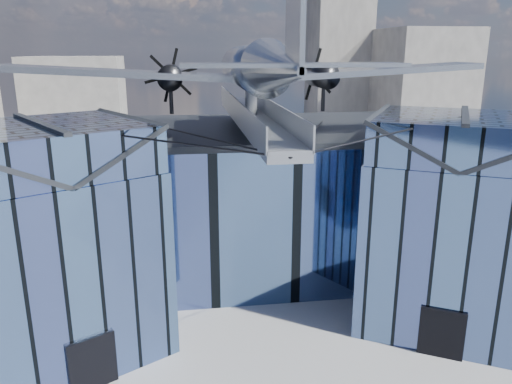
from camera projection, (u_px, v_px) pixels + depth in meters
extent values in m
plane|color=gray|center=(261.00, 322.00, 28.49)|extent=(120.00, 120.00, 0.00)
cube|color=#476091|center=(242.00, 198.00, 35.74)|extent=(28.00, 14.00, 9.50)
cube|color=#25282D|center=(241.00, 130.00, 34.37)|extent=(28.00, 14.00, 0.40)
cube|color=#476091|center=(56.00, 264.00, 24.77)|extent=(11.79, 11.43, 9.50)
cube|color=#476091|center=(42.00, 148.00, 23.16)|extent=(11.56, 11.20, 2.20)
cube|color=#25282D|center=(90.00, 143.00, 24.50)|extent=(7.98, 9.23, 2.40)
cube|color=#25282D|center=(39.00, 124.00, 22.84)|extent=(4.30, 7.10, 0.18)
cube|color=black|center=(92.00, 363.00, 22.67)|extent=(2.03, 1.32, 2.60)
cube|color=black|center=(139.00, 243.00, 27.45)|extent=(0.34, 0.34, 9.50)
cube|color=#476091|center=(451.00, 242.00, 27.69)|extent=(11.79, 11.43, 9.50)
cube|color=#476091|center=(463.00, 137.00, 26.07)|extent=(11.56, 11.20, 2.20)
cube|color=#25282D|center=(418.00, 135.00, 26.87)|extent=(7.98, 9.23, 2.40)
cube|color=#25282D|center=(510.00, 140.00, 25.27)|extent=(7.98, 9.23, 2.40)
cube|color=#25282D|center=(465.00, 115.00, 25.75)|extent=(4.30, 7.10, 0.18)
cube|color=black|center=(442.00, 333.00, 25.02)|extent=(2.03, 1.32, 2.60)
cube|color=black|center=(369.00, 231.00, 29.28)|extent=(0.34, 0.34, 9.50)
cube|color=#91959D|center=(252.00, 120.00, 28.76)|extent=(1.80, 21.00, 0.50)
cube|color=#91959D|center=(237.00, 109.00, 28.45)|extent=(0.08, 21.00, 1.10)
cube|color=#91959D|center=(268.00, 108.00, 28.70)|extent=(0.08, 21.00, 1.10)
cylinder|color=#91959D|center=(235.00, 112.00, 37.98)|extent=(0.44, 0.44, 1.35)
cylinder|color=#91959D|center=(245.00, 123.00, 32.27)|extent=(0.44, 0.44, 1.35)
cylinder|color=#91959D|center=(253.00, 133.00, 28.47)|extent=(0.44, 0.44, 1.35)
cylinder|color=#91959D|center=(251.00, 103.00, 28.97)|extent=(0.70, 0.70, 1.40)
cylinder|color=black|center=(152.00, 140.00, 20.81)|extent=(10.55, 6.08, 0.69)
cylinder|color=black|center=(391.00, 134.00, 22.27)|extent=(10.55, 6.08, 0.69)
cylinder|color=black|center=(202.00, 137.00, 26.59)|extent=(6.09, 17.04, 1.19)
cylinder|color=black|center=(311.00, 134.00, 27.42)|extent=(6.09, 17.04, 1.19)
cylinder|color=#A4AAB1|center=(251.00, 68.00, 28.43)|extent=(2.50, 11.00, 2.50)
sphere|color=#A4AAB1|center=(240.00, 65.00, 33.66)|extent=(2.50, 2.50, 2.50)
cube|color=black|center=(242.00, 55.00, 32.52)|extent=(1.60, 1.40, 0.50)
cone|color=#A4AAB1|center=(281.00, 68.00, 19.79)|extent=(2.50, 7.00, 2.50)
cube|color=#A4AAB1|center=(295.00, 23.00, 17.16)|extent=(0.18, 2.40, 3.40)
cube|color=#A4AAB1|center=(293.00, 65.00, 17.64)|extent=(8.00, 1.80, 0.14)
cube|color=#A4AAB1|center=(127.00, 73.00, 28.49)|extent=(14.00, 3.20, 1.08)
cylinder|color=black|center=(170.00, 77.00, 29.47)|extent=(1.44, 3.20, 1.44)
cone|color=black|center=(171.00, 75.00, 31.18)|extent=(0.70, 0.70, 0.70)
cube|color=black|center=(171.00, 75.00, 31.32)|extent=(1.05, 0.06, 3.33)
cube|color=black|center=(171.00, 75.00, 31.32)|extent=(2.53, 0.06, 2.53)
cube|color=black|center=(171.00, 75.00, 31.32)|extent=(3.33, 0.06, 1.05)
cylinder|color=black|center=(171.00, 99.00, 29.23)|extent=(0.24, 0.24, 1.75)
cube|color=#A4AAB1|center=(362.00, 72.00, 30.44)|extent=(14.00, 3.20, 1.08)
cylinder|color=black|center=(321.00, 76.00, 30.74)|extent=(1.44, 3.20, 1.44)
cone|color=black|center=(314.00, 74.00, 32.46)|extent=(0.70, 0.70, 0.70)
cube|color=black|center=(313.00, 74.00, 32.60)|extent=(1.05, 0.06, 3.33)
cube|color=black|center=(313.00, 74.00, 32.60)|extent=(2.53, 0.06, 2.53)
cube|color=black|center=(313.00, 74.00, 32.60)|extent=(3.33, 0.06, 1.05)
cylinder|color=black|center=(323.00, 97.00, 30.51)|extent=(0.24, 0.24, 1.75)
cube|color=gray|center=(420.00, 90.00, 76.10)|extent=(12.00, 14.00, 18.00)
cube|color=gray|center=(76.00, 104.00, 76.09)|extent=(14.00, 10.00, 14.00)
cube|color=gray|center=(338.00, 62.00, 83.12)|extent=(9.00, 9.00, 26.00)
cylinder|color=#362515|center=(505.00, 204.00, 45.86)|extent=(0.36, 0.36, 2.60)
sphere|color=#264719|center=(509.00, 180.00, 45.22)|extent=(3.42, 3.42, 3.40)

